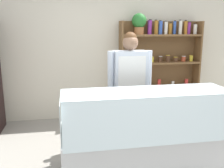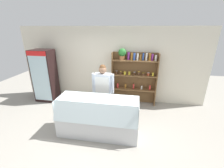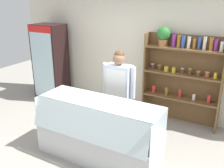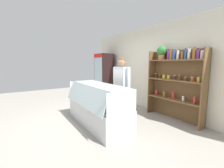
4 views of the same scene
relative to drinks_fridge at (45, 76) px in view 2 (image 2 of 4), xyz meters
The scene contains 6 objects.
ground_plane 3.04m from the drinks_fridge, 33.77° to the right, with size 12.00×12.00×0.00m, color gray.
back_wall 2.48m from the drinks_fridge, 11.63° to the left, with size 6.80×0.10×2.70m, color silver.
drinks_fridge is the anchor object (origin of this frame).
shelving_unit 3.25m from the drinks_fridge, ahead, with size 1.57×0.29×2.00m.
deli_display_case 3.00m from the drinks_fridge, 33.51° to the right, with size 2.04×0.80×1.01m.
shop_clerk 2.56m from the drinks_fridge, 19.46° to the right, with size 0.65×0.25×1.68m.
Camera 2 is at (0.96, -3.22, 2.65)m, focal length 24.00 mm.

